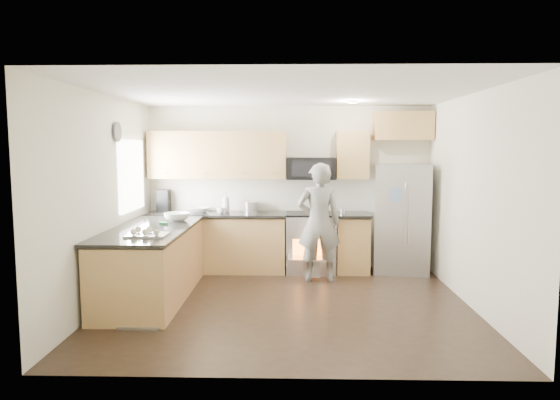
{
  "coord_description": "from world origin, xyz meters",
  "views": [
    {
      "loc": [
        0.07,
        -6.04,
        1.94
      ],
      "look_at": [
        -0.1,
        0.5,
        1.26
      ],
      "focal_mm": 32.0,
      "sensor_mm": 36.0,
      "label": 1
    }
  ],
  "objects_px": {
    "stove_range": "(311,229)",
    "refrigerator": "(402,218)",
    "dish_rack": "(143,318)",
    "person": "(319,222)"
  },
  "relations": [
    {
      "from": "stove_range",
      "to": "refrigerator",
      "type": "relative_size",
      "value": 1.06
    },
    {
      "from": "refrigerator",
      "to": "person",
      "type": "distance_m",
      "value": 1.44
    },
    {
      "from": "refrigerator",
      "to": "stove_range",
      "type": "bearing_deg",
      "value": -169.7
    },
    {
      "from": "dish_rack",
      "to": "stove_range",
      "type": "bearing_deg",
      "value": 51.7
    },
    {
      "from": "stove_range",
      "to": "person",
      "type": "relative_size",
      "value": 1.04
    },
    {
      "from": "stove_range",
      "to": "dish_rack",
      "type": "height_order",
      "value": "stove_range"
    },
    {
      "from": "stove_range",
      "to": "dish_rack",
      "type": "bearing_deg",
      "value": -128.3
    },
    {
      "from": "refrigerator",
      "to": "dish_rack",
      "type": "distance_m",
      "value": 4.23
    },
    {
      "from": "person",
      "to": "dish_rack",
      "type": "relative_size",
      "value": 3.7
    },
    {
      "from": "stove_range",
      "to": "dish_rack",
      "type": "distance_m",
      "value": 3.18
    }
  ]
}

